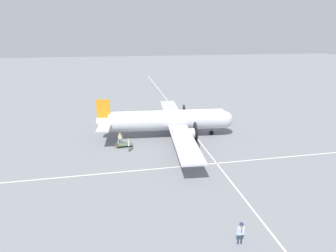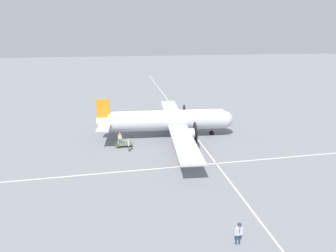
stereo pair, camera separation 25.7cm
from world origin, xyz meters
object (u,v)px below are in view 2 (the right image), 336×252
Objects in this scene: passenger_boarding at (120,137)px; baggage_cart at (123,144)px; ramp_agent at (129,144)px; suitcase_near_door at (117,146)px; airliner_main at (171,120)px; crew_foreground at (239,232)px.

passenger_boarding reaches higher than baggage_cart.
passenger_boarding is 0.77× the size of baggage_cart.
suitcase_near_door is (1.27, 1.51, -0.76)m from ramp_agent.
ramp_agent is 2.11m from suitcase_near_door.
suitcase_near_door is at bearing -158.58° from baggage_cart.
airliner_main is 15.10× the size of ramp_agent.
suitcase_near_door is at bearing -92.95° from passenger_boarding.
suitcase_near_door is 0.28× the size of baggage_cart.
airliner_main is at bearing 123.09° from ramp_agent.
baggage_cart is (-2.26, 6.82, -2.24)m from airliner_main.
airliner_main is 11.55× the size of baggage_cart.
airliner_main is 14.96× the size of crew_foreground.
ramp_agent is 0.77× the size of baggage_cart.
suitcase_near_door is at bearing -65.10° from crew_foreground.
ramp_agent is (-3.91, 6.17, -1.47)m from airliner_main.
ramp_agent reaches higher than suitcase_near_door.
passenger_boarding reaches higher than ramp_agent.
passenger_boarding is at bearing -162.53° from airliner_main.
airliner_main reaches higher than crew_foreground.
passenger_boarding is at bearing -25.51° from suitcase_near_door.
passenger_boarding is at bearing 119.69° from baggage_cart.
airliner_main reaches higher than passenger_boarding.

